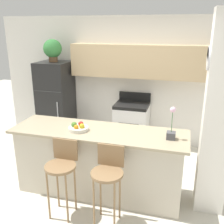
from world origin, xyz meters
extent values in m
plane|color=beige|center=(0.00, 0.00, 0.00)|extent=(14.00, 14.00, 0.00)
cube|color=white|center=(0.00, 2.01, 1.27)|extent=(5.60, 0.06, 2.55)
cube|color=tan|center=(0.27, 1.82, 1.71)|extent=(2.77, 0.32, 0.62)
cube|color=white|center=(0.13, 1.84, 1.55)|extent=(0.63, 0.28, 0.12)
cube|color=white|center=(1.52, 0.09, 1.27)|extent=(0.36, 0.32, 2.55)
cylinder|color=silver|center=(1.33, 0.09, 1.99)|extent=(0.02, 0.28, 0.28)
cylinder|color=white|center=(1.32, 0.09, 1.99)|extent=(0.01, 0.24, 0.24)
cube|color=beige|center=(0.00, 0.00, 0.47)|extent=(2.32, 0.61, 0.95)
cube|color=tan|center=(0.00, 0.00, 0.96)|extent=(2.44, 0.73, 0.03)
cube|color=black|center=(-1.48, 1.62, 0.57)|extent=(0.63, 0.66, 1.13)
cube|color=black|center=(-1.48, 1.62, 1.40)|extent=(0.63, 0.66, 0.53)
cube|color=#333333|center=(-1.48, 1.28, 1.13)|extent=(0.59, 0.01, 0.01)
cylinder|color=#B2B2B7|center=(-1.28, 1.27, 0.62)|extent=(0.02, 0.02, 0.62)
cube|color=white|center=(0.13, 1.66, 0.43)|extent=(0.64, 0.59, 0.85)
cube|color=black|center=(0.13, 1.66, 0.88)|extent=(0.64, 0.59, 0.06)
cube|color=black|center=(0.13, 1.94, 0.99)|extent=(0.64, 0.04, 0.16)
cube|color=black|center=(0.13, 1.36, 0.47)|extent=(0.39, 0.01, 0.27)
cylinder|color=olive|center=(-0.30, -0.59, 0.70)|extent=(0.39, 0.39, 0.03)
cube|color=olive|center=(-0.30, -0.43, 0.86)|extent=(0.33, 0.02, 0.28)
cylinder|color=olive|center=(-0.43, -0.72, 0.34)|extent=(0.02, 0.02, 0.68)
cylinder|color=olive|center=(-0.17, -0.72, 0.34)|extent=(0.02, 0.02, 0.68)
cylinder|color=olive|center=(-0.43, -0.47, 0.34)|extent=(0.02, 0.02, 0.68)
cylinder|color=olive|center=(-0.17, -0.47, 0.34)|extent=(0.02, 0.02, 0.68)
cylinder|color=olive|center=(0.30, -0.59, 0.70)|extent=(0.39, 0.39, 0.03)
cube|color=olive|center=(0.30, -0.43, 0.86)|extent=(0.33, 0.02, 0.28)
cylinder|color=olive|center=(0.17, -0.72, 0.34)|extent=(0.02, 0.02, 0.68)
cylinder|color=olive|center=(0.43, -0.72, 0.34)|extent=(0.02, 0.02, 0.68)
cylinder|color=olive|center=(0.17, -0.47, 0.34)|extent=(0.02, 0.02, 0.68)
cylinder|color=olive|center=(0.43, -0.47, 0.34)|extent=(0.02, 0.02, 0.68)
cylinder|color=brown|center=(-1.48, 1.62, 1.73)|extent=(0.18, 0.18, 0.12)
sphere|color=#387F3D|center=(-1.48, 1.62, 1.93)|extent=(0.36, 0.36, 0.36)
cube|color=#4C4C51|center=(0.98, -0.02, 1.03)|extent=(0.11, 0.11, 0.09)
cylinder|color=#386633|center=(0.98, -0.02, 1.21)|extent=(0.01, 0.01, 0.28)
sphere|color=#E5B2D1|center=(0.98, -0.02, 1.37)|extent=(0.07, 0.07, 0.07)
cylinder|color=silver|center=(-0.27, -0.07, 1.01)|extent=(0.28, 0.28, 0.05)
sphere|color=gold|center=(-0.21, -0.08, 1.05)|extent=(0.07, 0.07, 0.07)
sphere|color=red|center=(-0.25, -0.01, 1.06)|extent=(0.07, 0.07, 0.07)
sphere|color=#4C7F2D|center=(-0.33, -0.07, 1.06)|extent=(0.08, 0.08, 0.08)
sphere|color=orange|center=(-0.27, -0.13, 1.05)|extent=(0.06, 0.06, 0.06)
cylinder|color=#59595B|center=(-0.95, 1.39, 0.19)|extent=(0.28, 0.28, 0.38)
camera|label=1|loc=(1.08, -3.16, 2.34)|focal=42.00mm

